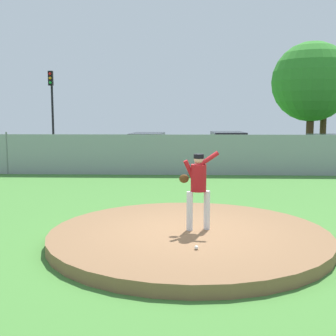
# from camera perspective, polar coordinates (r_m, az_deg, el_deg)

# --- Properties ---
(ground_plane) EXTENTS (80.00, 80.00, 0.00)m
(ground_plane) POSITION_cam_1_polar(r_m,az_deg,el_deg) (15.01, 2.49, -3.03)
(ground_plane) COLOR #427A33
(asphalt_strip) EXTENTS (44.00, 7.00, 0.01)m
(asphalt_strip) POSITION_cam_1_polar(r_m,az_deg,el_deg) (23.43, 2.35, 0.63)
(asphalt_strip) COLOR #2B2B2D
(asphalt_strip) RESTS_ON ground_plane
(pitchers_mound) EXTENTS (5.77, 5.77, 0.23)m
(pitchers_mound) POSITION_cam_1_polar(r_m,az_deg,el_deg) (9.13, 2.77, -8.93)
(pitchers_mound) COLOR brown
(pitchers_mound) RESTS_ON ground_plane
(pitcher_youth) EXTENTS (0.83, 0.32, 1.65)m
(pitcher_youth) POSITION_cam_1_polar(r_m,az_deg,el_deg) (8.99, 3.95, -2.00)
(pitcher_youth) COLOR silver
(pitcher_youth) RESTS_ON pitchers_mound
(baseball) EXTENTS (0.07, 0.07, 0.07)m
(baseball) POSITION_cam_1_polar(r_m,az_deg,el_deg) (7.89, 3.75, -10.37)
(baseball) COLOR white
(baseball) RESTS_ON pitchers_mound
(chainlink_fence) EXTENTS (39.51, 0.07, 1.86)m
(chainlink_fence) POSITION_cam_1_polar(r_m,az_deg,el_deg) (18.86, 2.42, 1.74)
(chainlink_fence) COLOR gray
(chainlink_fence) RESTS_ON ground_plane
(parked_car_burgundy) EXTENTS (1.97, 4.51, 1.70)m
(parked_car_burgundy) POSITION_cam_1_polar(r_m,az_deg,el_deg) (23.30, 7.84, 2.54)
(parked_car_burgundy) COLOR maroon
(parked_car_burgundy) RESTS_ON ground_plane
(parked_car_silver) EXTENTS (2.11, 4.84, 1.63)m
(parked_car_silver) POSITION_cam_1_polar(r_m,az_deg,el_deg) (23.41, -2.74, 2.55)
(parked_car_silver) COLOR #B7BABF
(parked_car_silver) RESTS_ON ground_plane
(parked_car_navy) EXTENTS (1.81, 4.61, 1.57)m
(parked_car_navy) POSITION_cam_1_polar(r_m,az_deg,el_deg) (24.43, 20.22, 2.25)
(parked_car_navy) COLOR #161E4C
(parked_car_navy) RESTS_ON ground_plane
(traffic_light_near) EXTENTS (0.28, 0.46, 5.31)m
(traffic_light_near) POSITION_cam_1_polar(r_m,az_deg,el_deg) (28.69, -15.00, 8.78)
(traffic_light_near) COLOR black
(traffic_light_near) RESTS_ON ground_plane
(tree_broad_left) EXTENTS (5.64, 5.64, 7.74)m
(tree_broad_left) POSITION_cam_1_polar(r_m,az_deg,el_deg) (33.11, 18.33, 10.66)
(tree_broad_left) COLOR #4C331E
(tree_broad_left) RESTS_ON ground_plane
(tree_slender_far) EXTENTS (4.25, 4.25, 7.02)m
(tree_slender_far) POSITION_cam_1_polar(r_m,az_deg,el_deg) (34.16, 19.89, 10.41)
(tree_slender_far) COLOR #4C331E
(tree_slender_far) RESTS_ON ground_plane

